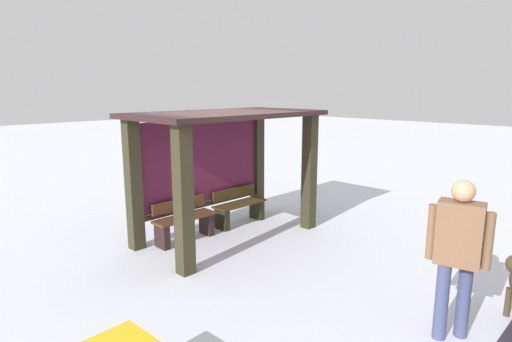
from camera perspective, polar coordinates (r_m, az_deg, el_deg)
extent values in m
plane|color=white|center=(7.79, -3.79, -9.03)|extent=(60.00, 60.00, 0.00)
cube|color=#332F1C|center=(6.05, -9.95, -4.11)|extent=(0.22, 0.22, 2.22)
cube|color=#332F1C|center=(8.07, 7.35, -0.19)|extent=(0.22, 0.22, 2.22)
cube|color=#332F1C|center=(7.22, -16.49, -1.91)|extent=(0.22, 0.22, 2.22)
cube|color=#332F1C|center=(8.98, 0.16, 1.06)|extent=(0.22, 0.22, 2.22)
cube|color=#321D1D|center=(7.32, -4.02, 7.83)|extent=(3.41, 1.87, 0.08)
cube|color=#5E1C38|center=(7.97, -7.29, 1.38)|extent=(2.73, 0.08, 1.59)
cube|color=#332F1C|center=(8.14, -7.06, -4.57)|extent=(2.73, 0.06, 0.08)
cube|color=#58341E|center=(7.56, -9.76, -6.31)|extent=(1.17, 0.38, 0.04)
cube|color=#58341E|center=(7.63, -10.55, -4.58)|extent=(1.11, 0.04, 0.20)
cube|color=#2C1E1E|center=(7.90, -6.83, -7.19)|extent=(0.12, 0.32, 0.42)
cube|color=#2C1E1E|center=(7.37, -12.79, -8.76)|extent=(0.12, 0.32, 0.42)
cube|color=#423116|center=(8.38, -2.22, -4.51)|extent=(1.17, 0.39, 0.03)
cube|color=#423116|center=(8.45, -3.05, -3.00)|extent=(1.11, 0.04, 0.20)
cube|color=black|center=(8.77, 0.11, -5.29)|extent=(0.12, 0.33, 0.41)
cube|color=black|center=(8.13, -4.72, -6.65)|extent=(0.12, 0.33, 0.41)
cube|color=#896043|center=(4.89, 26.21, -7.72)|extent=(0.35, 0.49, 0.68)
sphere|color=tan|center=(4.77, 26.68, -2.49)|extent=(0.23, 0.23, 0.23)
cylinder|color=#434C78|center=(5.24, 26.67, -15.59)|extent=(0.17, 0.17, 0.86)
cylinder|color=#434C78|center=(5.11, 24.19, -16.10)|extent=(0.17, 0.17, 0.86)
cylinder|color=#896043|center=(4.88, 29.39, -8.45)|extent=(0.11, 0.11, 0.61)
cylinder|color=#896043|center=(4.93, 22.99, -7.72)|extent=(0.11, 0.11, 0.61)
cylinder|color=#4C3A28|center=(6.03, 31.37, -15.15)|extent=(0.07, 0.07, 0.36)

